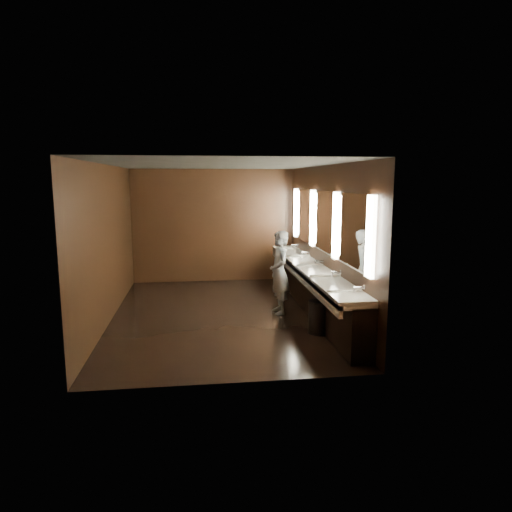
{
  "coord_description": "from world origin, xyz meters",
  "views": [
    {
      "loc": [
        -0.41,
        -8.39,
        2.52
      ],
      "look_at": [
        0.68,
        0.0,
        1.11
      ],
      "focal_mm": 32.0,
      "sensor_mm": 36.0,
      "label": 1
    }
  ],
  "objects": [
    {
      "name": "floor",
      "position": [
        0.0,
        0.0,
        0.0
      ],
      "size": [
        6.0,
        6.0,
        0.0
      ],
      "primitive_type": "plane",
      "color": "black",
      "rests_on": "ground"
    },
    {
      "name": "ceiling",
      "position": [
        0.0,
        0.0,
        2.8
      ],
      "size": [
        4.0,
        6.0,
        0.02
      ],
      "primitive_type": "cube",
      "color": "#2D2D2B",
      "rests_on": "wall_back"
    },
    {
      "name": "wall_back",
      "position": [
        0.0,
        3.0,
        1.4
      ],
      "size": [
        4.0,
        0.02,
        2.8
      ],
      "primitive_type": "cube",
      "color": "black",
      "rests_on": "floor"
    },
    {
      "name": "wall_front",
      "position": [
        0.0,
        -3.0,
        1.4
      ],
      "size": [
        4.0,
        0.02,
        2.8
      ],
      "primitive_type": "cube",
      "color": "black",
      "rests_on": "floor"
    },
    {
      "name": "wall_left",
      "position": [
        -2.0,
        0.0,
        1.4
      ],
      "size": [
        0.02,
        6.0,
        2.8
      ],
      "primitive_type": "cube",
      "color": "black",
      "rests_on": "floor"
    },
    {
      "name": "wall_right",
      "position": [
        2.0,
        0.0,
        1.4
      ],
      "size": [
        0.02,
        6.0,
        2.8
      ],
      "primitive_type": "cube",
      "color": "black",
      "rests_on": "floor"
    },
    {
      "name": "sink_counter",
      "position": [
        1.79,
        0.0,
        0.5
      ],
      "size": [
        0.55,
        5.4,
        1.01
      ],
      "color": "black",
      "rests_on": "floor"
    },
    {
      "name": "mirror_band",
      "position": [
        1.98,
        -0.0,
        1.75
      ],
      "size": [
        0.06,
        5.03,
        1.15
      ],
      "color": "white",
      "rests_on": "wall_right"
    },
    {
      "name": "person",
      "position": [
        1.13,
        -0.03,
        0.79
      ],
      "size": [
        0.43,
        0.61,
        1.58
      ],
      "primitive_type": "imported",
      "rotation": [
        0.0,
        0.0,
        -1.48
      ],
      "color": "#89AACD",
      "rests_on": "floor"
    },
    {
      "name": "trash_bin",
      "position": [
        1.58,
        -1.27,
        0.27
      ],
      "size": [
        0.45,
        0.45,
        0.55
      ],
      "primitive_type": "cylinder",
      "rotation": [
        0.0,
        0.0,
        0.33
      ],
      "color": "black",
      "rests_on": "floor"
    }
  ]
}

